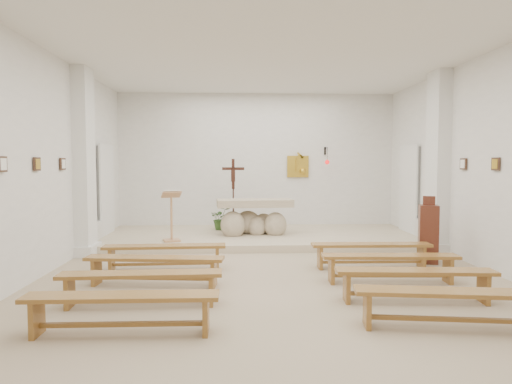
{
  "coord_description": "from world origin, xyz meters",
  "views": [
    {
      "loc": [
        -0.53,
        -6.67,
        1.73
      ],
      "look_at": [
        -0.17,
        1.6,
        1.21
      ],
      "focal_mm": 32.0,
      "sensor_mm": 36.0,
      "label": 1
    }
  ],
  "objects_px": {
    "lectern": "(172,216)",
    "bench_left_fourth": "(122,304)",
    "crucifix_stand": "(233,190)",
    "bench_left_second": "(155,264)",
    "bench_left_front": "(165,251)",
    "bench_left_third": "(141,281)",
    "bench_right_front": "(371,250)",
    "donation_pedestal": "(428,234)",
    "bench_right_second": "(390,262)",
    "bench_right_third": "(415,278)",
    "altar": "(254,220)",
    "bench_right_fourth": "(450,300)"
  },
  "relations": [
    {
      "from": "lectern",
      "to": "bench_left_fourth",
      "type": "bearing_deg",
      "value": -105.67
    },
    {
      "from": "crucifix_stand",
      "to": "bench_left_second",
      "type": "bearing_deg",
      "value": -100.91
    },
    {
      "from": "lectern",
      "to": "bench_left_front",
      "type": "distance_m",
      "value": 1.93
    },
    {
      "from": "bench_left_third",
      "to": "bench_left_fourth",
      "type": "distance_m",
      "value": 0.93
    },
    {
      "from": "crucifix_stand",
      "to": "bench_right_front",
      "type": "relative_size",
      "value": 0.86
    },
    {
      "from": "donation_pedestal",
      "to": "bench_left_fourth",
      "type": "distance_m",
      "value": 5.48
    },
    {
      "from": "bench_left_third",
      "to": "bench_left_second",
      "type": "bearing_deg",
      "value": 88.13
    },
    {
      "from": "lectern",
      "to": "bench_right_front",
      "type": "relative_size",
      "value": 0.54
    },
    {
      "from": "donation_pedestal",
      "to": "bench_left_fourth",
      "type": "xyz_separation_m",
      "value": [
        -4.48,
        -3.14,
        -0.2
      ]
    },
    {
      "from": "bench_left_second",
      "to": "bench_right_second",
      "type": "distance_m",
      "value": 3.37
    },
    {
      "from": "bench_left_second",
      "to": "bench_right_second",
      "type": "relative_size",
      "value": 1.0
    },
    {
      "from": "donation_pedestal",
      "to": "bench_left_second",
      "type": "distance_m",
      "value": 4.67
    },
    {
      "from": "crucifix_stand",
      "to": "bench_right_third",
      "type": "bearing_deg",
      "value": -61.28
    },
    {
      "from": "altar",
      "to": "donation_pedestal",
      "type": "height_order",
      "value": "donation_pedestal"
    },
    {
      "from": "lectern",
      "to": "donation_pedestal",
      "type": "distance_m",
      "value": 4.89
    },
    {
      "from": "bench_left_fourth",
      "to": "bench_left_third",
      "type": "bearing_deg",
      "value": 90.17
    },
    {
      "from": "bench_right_third",
      "to": "bench_left_third",
      "type": "bearing_deg",
      "value": -175.67
    },
    {
      "from": "bench_right_second",
      "to": "lectern",
      "type": "bearing_deg",
      "value": 143.93
    },
    {
      "from": "bench_left_front",
      "to": "bench_left_third",
      "type": "bearing_deg",
      "value": -92.16
    },
    {
      "from": "bench_left_front",
      "to": "bench_right_second",
      "type": "relative_size",
      "value": 1.0
    },
    {
      "from": "bench_left_front",
      "to": "crucifix_stand",
      "type": "bearing_deg",
      "value": 68.69
    },
    {
      "from": "bench_right_third",
      "to": "bench_right_fourth",
      "type": "height_order",
      "value": "same"
    },
    {
      "from": "bench_left_third",
      "to": "bench_right_fourth",
      "type": "distance_m",
      "value": 3.5
    },
    {
      "from": "donation_pedestal",
      "to": "bench_right_third",
      "type": "distance_m",
      "value": 2.48
    },
    {
      "from": "altar",
      "to": "bench_left_front",
      "type": "relative_size",
      "value": 0.87
    },
    {
      "from": "lectern",
      "to": "bench_right_fourth",
      "type": "height_order",
      "value": "lectern"
    },
    {
      "from": "bench_left_third",
      "to": "bench_left_fourth",
      "type": "xyz_separation_m",
      "value": [
        0.0,
        -0.93,
        0.0
      ]
    },
    {
      "from": "bench_right_second",
      "to": "bench_right_fourth",
      "type": "relative_size",
      "value": 0.99
    },
    {
      "from": "donation_pedestal",
      "to": "bench_right_front",
      "type": "bearing_deg",
      "value": -146.0
    },
    {
      "from": "crucifix_stand",
      "to": "bench_left_third",
      "type": "xyz_separation_m",
      "value": [
        -1.09,
        -4.99,
        -0.81
      ]
    },
    {
      "from": "altar",
      "to": "lectern",
      "type": "height_order",
      "value": "lectern"
    },
    {
      "from": "bench_left_front",
      "to": "bench_left_fourth",
      "type": "distance_m",
      "value": 2.78
    },
    {
      "from": "bench_left_second",
      "to": "bench_left_fourth",
      "type": "distance_m",
      "value": 1.85
    },
    {
      "from": "bench_right_third",
      "to": "bench_right_front",
      "type": "bearing_deg",
      "value": 94.33
    },
    {
      "from": "donation_pedestal",
      "to": "bench_left_third",
      "type": "relative_size",
      "value": 0.59
    },
    {
      "from": "crucifix_stand",
      "to": "donation_pedestal",
      "type": "distance_m",
      "value": 4.43
    },
    {
      "from": "bench_left_front",
      "to": "bench_right_second",
      "type": "bearing_deg",
      "value": -17.52
    },
    {
      "from": "altar",
      "to": "bench_right_fourth",
      "type": "height_order",
      "value": "altar"
    },
    {
      "from": "bench_right_front",
      "to": "bench_left_fourth",
      "type": "height_order",
      "value": "same"
    },
    {
      "from": "altar",
      "to": "bench_right_fourth",
      "type": "xyz_separation_m",
      "value": [
        1.83,
        -5.51,
        -0.17
      ]
    },
    {
      "from": "crucifix_stand",
      "to": "bench_left_front",
      "type": "bearing_deg",
      "value": -105.05
    },
    {
      "from": "lectern",
      "to": "donation_pedestal",
      "type": "xyz_separation_m",
      "value": [
        4.64,
        -1.53,
        -0.16
      ]
    },
    {
      "from": "bench_right_fourth",
      "to": "bench_right_third",
      "type": "bearing_deg",
      "value": 97.91
    },
    {
      "from": "lectern",
      "to": "bench_right_front",
      "type": "xyz_separation_m",
      "value": [
        3.53,
        -1.89,
        -0.36
      ]
    },
    {
      "from": "bench_left_front",
      "to": "bench_left_fourth",
      "type": "xyz_separation_m",
      "value": [
        0.0,
        -2.78,
        0.0
      ]
    },
    {
      "from": "bench_left_second",
      "to": "bench_right_third",
      "type": "relative_size",
      "value": 1.0
    },
    {
      "from": "donation_pedestal",
      "to": "bench_right_third",
      "type": "relative_size",
      "value": 0.59
    },
    {
      "from": "bench_right_front",
      "to": "bench_right_third",
      "type": "height_order",
      "value": "same"
    },
    {
      "from": "bench_left_front",
      "to": "altar",
      "type": "bearing_deg",
      "value": 58.32
    },
    {
      "from": "lectern",
      "to": "bench_right_second",
      "type": "xyz_separation_m",
      "value": [
        3.53,
        -2.82,
        -0.36
      ]
    }
  ]
}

